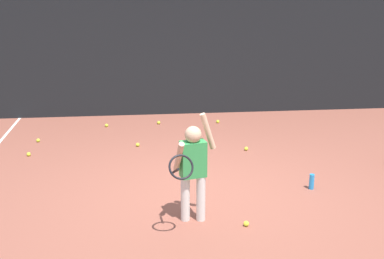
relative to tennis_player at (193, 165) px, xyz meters
name	(u,v)px	position (x,y,z in m)	size (l,w,h in m)	color
ground_plane	(200,191)	(0.19, 0.84, -0.73)	(20.00, 20.00, 0.00)	brown
back_fence_windscreen	(177,24)	(0.19, 4.96, 1.21)	(13.80, 0.08, 3.87)	black
fence_post_1	(177,20)	(0.19, 5.02, 1.29)	(0.09, 0.09, 4.02)	slate
tennis_player	(193,165)	(0.00, 0.00, 0.00)	(0.63, 0.67, 1.35)	silver
water_bottle	(312,182)	(1.77, 0.76, -0.62)	(0.07, 0.07, 0.22)	#268CD8
tennis_ball_0	(246,149)	(1.18, 2.44, -0.69)	(0.07, 0.07, 0.07)	#CCE033
tennis_ball_2	(38,140)	(-2.48, 3.26, -0.69)	(0.07, 0.07, 0.07)	#CCE033
tennis_ball_3	(218,122)	(0.95, 4.12, -0.69)	(0.07, 0.07, 0.07)	#CCE033
tennis_ball_4	(29,154)	(-2.49, 2.53, -0.69)	(0.07, 0.07, 0.07)	#CCE033
tennis_ball_5	(246,224)	(0.63, -0.21, -0.69)	(0.07, 0.07, 0.07)	#CCE033
tennis_ball_6	(159,123)	(-0.26, 4.17, -0.69)	(0.07, 0.07, 0.07)	#CCE033
tennis_ball_7	(107,125)	(-1.30, 4.08, -0.69)	(0.07, 0.07, 0.07)	#CCE033
tennis_ball_8	(138,145)	(-0.68, 2.83, -0.69)	(0.07, 0.07, 0.07)	#CCE033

